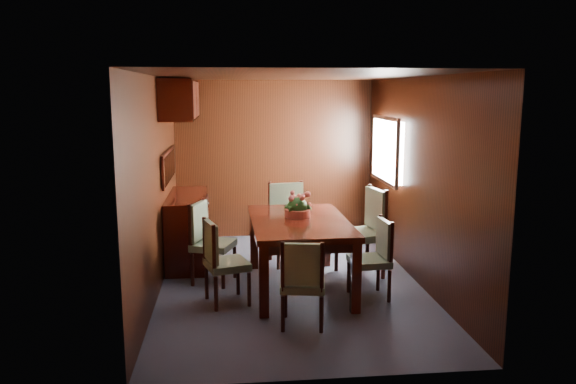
{
  "coord_description": "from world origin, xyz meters",
  "views": [
    {
      "loc": [
        -0.7,
        -6.29,
        2.24
      ],
      "look_at": [
        0.0,
        0.25,
        1.05
      ],
      "focal_mm": 35.0,
      "sensor_mm": 36.0,
      "label": 1
    }
  ],
  "objects": [
    {
      "name": "room_shell",
      "position": [
        -0.1,
        0.33,
        1.63
      ],
      "size": [
        3.06,
        4.52,
        2.41
      ],
      "color": "black",
      "rests_on": "ground"
    },
    {
      "name": "sideboard",
      "position": [
        -1.25,
        1.0,
        0.45
      ],
      "size": [
        0.48,
        1.4,
        0.9
      ],
      "primitive_type": "cube",
      "color": "black",
      "rests_on": "ground"
    },
    {
      "name": "chair_left_far",
      "position": [
        -0.96,
        0.18,
        0.54
      ],
      "size": [
        0.57,
        0.58,
        0.97
      ],
      "rotation": [
        0.0,
        0.0,
        -1.92
      ],
      "color": "black",
      "rests_on": "ground"
    },
    {
      "name": "chair_left_near",
      "position": [
        -0.8,
        -0.56,
        0.51
      ],
      "size": [
        0.52,
        0.54,
        0.91
      ],
      "rotation": [
        0.0,
        0.0,
        -1.28
      ],
      "color": "black",
      "rests_on": "ground"
    },
    {
      "name": "flower_centerpiece",
      "position": [
        0.08,
        -0.03,
        0.96
      ],
      "size": [
        0.32,
        0.32,
        0.32
      ],
      "color": "#C2513B",
      "rests_on": "dining_table"
    },
    {
      "name": "dining_table",
      "position": [
        0.08,
        -0.16,
        0.69
      ],
      "size": [
        1.1,
        1.74,
        0.81
      ],
      "rotation": [
        0.0,
        0.0,
        0.02
      ],
      "color": "black",
      "rests_on": "ground"
    },
    {
      "name": "chair_foot",
      "position": [
        0.07,
        0.86,
        0.59
      ],
      "size": [
        0.58,
        0.56,
        1.06
      ],
      "rotation": [
        0.0,
        0.0,
        3.32
      ],
      "color": "black",
      "rests_on": "ground"
    },
    {
      "name": "ground",
      "position": [
        0.0,
        0.0,
        0.0
      ],
      "size": [
        4.5,
        4.5,
        0.0
      ],
      "primitive_type": "plane",
      "color": "#3F4256",
      "rests_on": "ground"
    },
    {
      "name": "chair_right_far",
      "position": [
        0.96,
        0.24,
        0.6
      ],
      "size": [
        0.59,
        0.6,
        1.09
      ],
      "rotation": [
        0.0,
        0.0,
        1.77
      ],
      "color": "black",
      "rests_on": "ground"
    },
    {
      "name": "chair_head",
      "position": [
        -0.02,
        -1.26,
        0.49
      ],
      "size": [
        0.48,
        0.46,
        0.88
      ],
      "rotation": [
        0.0,
        0.0,
        -0.17
      ],
      "color": "black",
      "rests_on": "ground"
    },
    {
      "name": "chair_right_near",
      "position": [
        0.87,
        -0.53,
        0.49
      ],
      "size": [
        0.43,
        0.44,
        0.88
      ],
      "rotation": [
        0.0,
        0.0,
        1.64
      ],
      "color": "black",
      "rests_on": "ground"
    }
  ]
}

